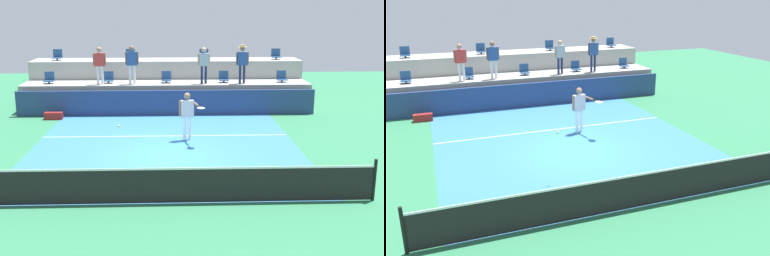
{
  "view_description": "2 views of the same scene",
  "coord_description": "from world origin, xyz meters",
  "views": [
    {
      "loc": [
        0.26,
        -15.34,
        4.73
      ],
      "look_at": [
        0.81,
        -1.42,
        1.25
      ],
      "focal_mm": 46.5,
      "sensor_mm": 36.0,
      "label": 1
    },
    {
      "loc": [
        -4.39,
        -11.82,
        5.1
      ],
      "look_at": [
        -0.08,
        -0.3,
        0.93
      ],
      "focal_mm": 38.01,
      "sensor_mm": 36.0,
      "label": 2
    }
  ],
  "objects": [
    {
      "name": "ground_plane",
      "position": [
        0.0,
        0.0,
        0.0
      ],
      "size": [
        40.0,
        40.0,
        0.0
      ],
      "primitive_type": "plane",
      "color": "#2D754C"
    },
    {
      "name": "court_inner_paint",
      "position": [
        0.0,
        1.0,
        0.0
      ],
      "size": [
        9.0,
        10.0,
        0.01
      ],
      "primitive_type": "cube",
      "color": "teal",
      "rests_on": "ground_plane"
    },
    {
      "name": "court_service_line",
      "position": [
        0.0,
        2.4,
        0.01
      ],
      "size": [
        9.0,
        0.06,
        0.0
      ],
      "primitive_type": "cube",
      "color": "white",
      "rests_on": "ground_plane"
    },
    {
      "name": "tennis_net",
      "position": [
        0.0,
        -4.0,
        0.5
      ],
      "size": [
        10.48,
        0.08,
        1.07
      ],
      "color": "black",
      "rests_on": "ground_plane"
    },
    {
      "name": "sponsor_backboard",
      "position": [
        0.0,
        6.0,
        0.55
      ],
      "size": [
        13.0,
        0.16,
        1.1
      ],
      "primitive_type": "cube",
      "color": "navy",
      "rests_on": "ground_plane"
    },
    {
      "name": "seating_tier_lower",
      "position": [
        0.0,
        7.3,
        0.62
      ],
      "size": [
        13.0,
        1.8,
        1.25
      ],
      "primitive_type": "cube",
      "color": "#9E9E99",
      "rests_on": "ground_plane"
    },
    {
      "name": "seating_tier_upper",
      "position": [
        0.0,
        9.1,
        1.05
      ],
      "size": [
        13.0,
        1.8,
        2.1
      ],
      "primitive_type": "cube",
      "color": "#9E9E99",
      "rests_on": "ground_plane"
    },
    {
      "name": "stadium_chair_lower_far_left",
      "position": [
        -5.31,
        7.23,
        1.46
      ],
      "size": [
        0.44,
        0.4,
        0.52
      ],
      "color": "#2D2D33",
      "rests_on": "seating_tier_lower"
    },
    {
      "name": "stadium_chair_lower_left",
      "position": [
        -2.64,
        7.23,
        1.46
      ],
      "size": [
        0.44,
        0.4,
        0.52
      ],
      "color": "#2D2D33",
      "rests_on": "seating_tier_lower"
    },
    {
      "name": "stadium_chair_lower_center",
      "position": [
        -0.01,
        7.23,
        1.46
      ],
      "size": [
        0.44,
        0.4,
        0.52
      ],
      "color": "#2D2D33",
      "rests_on": "seating_tier_lower"
    },
    {
      "name": "stadium_chair_lower_right",
      "position": [
        2.62,
        7.23,
        1.46
      ],
      "size": [
        0.44,
        0.4,
        0.52
      ],
      "color": "#2D2D33",
      "rests_on": "seating_tier_lower"
    },
    {
      "name": "stadium_chair_lower_far_right",
      "position": [
        5.3,
        7.23,
        1.46
      ],
      "size": [
        0.44,
        0.4,
        0.52
      ],
      "color": "#2D2D33",
      "rests_on": "seating_tier_lower"
    },
    {
      "name": "stadium_chair_upper_far_left",
      "position": [
        -5.29,
        9.03,
        2.31
      ],
      "size": [
        0.44,
        0.4,
        0.52
      ],
      "color": "#2D2D33",
      "rests_on": "seating_tier_upper"
    },
    {
      "name": "stadium_chair_upper_left",
      "position": [
        -1.77,
        9.03,
        2.31
      ],
      "size": [
        0.44,
        0.4,
        0.52
      ],
      "color": "#2D2D33",
      "rests_on": "seating_tier_upper"
    },
    {
      "name": "stadium_chair_upper_right",
      "position": [
        1.82,
        9.03,
        2.31
      ],
      "size": [
        0.44,
        0.4,
        0.52
      ],
      "color": "#2D2D33",
      "rests_on": "seating_tier_upper"
    },
    {
      "name": "stadium_chair_upper_far_right",
      "position": [
        5.37,
        9.03,
        2.31
      ],
      "size": [
        0.44,
        0.4,
        0.52
      ],
      "color": "#2D2D33",
      "rests_on": "seating_tier_upper"
    },
    {
      "name": "tennis_player",
      "position": [
        0.79,
        1.82,
        1.05
      ],
      "size": [
        0.9,
        1.16,
        1.72
      ],
      "color": "white",
      "rests_on": "ground_plane"
    },
    {
      "name": "spectator_in_white",
      "position": [
        -2.96,
        6.85,
        2.24
      ],
      "size": [
        0.58,
        0.24,
        1.65
      ],
      "color": "white",
      "rests_on": "seating_tier_lower"
    },
    {
      "name": "spectator_leaning_on_rail",
      "position": [
        -1.53,
        6.85,
        2.28
      ],
      "size": [
        0.6,
        0.24,
        1.71
      ],
      "color": "white",
      "rests_on": "seating_tier_lower"
    },
    {
      "name": "spectator_in_grey",
      "position": [
        1.67,
        6.85,
        2.22
      ],
      "size": [
        0.58,
        0.25,
        1.62
      ],
      "color": "navy",
      "rests_on": "seating_tier_lower"
    },
    {
      "name": "spectator_with_hat",
      "position": [
        3.4,
        6.85,
        2.31
      ],
      "size": [
        0.59,
        0.42,
        1.73
      ],
      "color": "navy",
      "rests_on": "seating_tier_lower"
    },
    {
      "name": "tennis_ball",
      "position": [
        -1.25,
        -1.85,
        1.43
      ],
      "size": [
        0.07,
        0.07,
        0.07
      ],
      "color": "#CCE033"
    },
    {
      "name": "equipment_bag",
      "position": [
        -4.78,
        5.35,
        0.15
      ],
      "size": [
        0.76,
        0.28,
        0.3
      ],
      "primitive_type": "cube",
      "color": "maroon",
      "rests_on": "ground_plane"
    }
  ]
}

